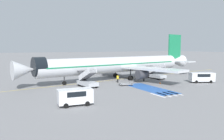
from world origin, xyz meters
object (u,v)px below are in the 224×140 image
Objects in this scene: service_van_0 at (202,77)px; ground_crew_1 at (144,77)px; fuel_tanker at (100,64)px; traffic_cone_0 at (160,83)px; ground_crew_0 at (118,78)px; boarding_stairs_forward at (87,82)px; service_van_1 at (75,96)px; airliner at (119,64)px; boarding_stairs_aft at (156,75)px; baggage_cart at (126,84)px.

ground_crew_1 is at bearing -100.14° from service_van_0.
traffic_cone_0 is (-0.87, -32.60, -1.53)m from fuel_tanker.
ground_crew_0 is 0.91× the size of ground_crew_1.
boarding_stairs_forward is 1.00× the size of service_van_0.
fuel_tanker is at bearing -23.52° from service_van_1.
boarding_stairs_forward is at bearing -112.62° from ground_crew_0.
airliner is at bearing 21.52° from boarding_stairs_forward.
airliner is at bearing 115.22° from traffic_cone_0.
boarding_stairs_forward reaches higher than traffic_cone_0.
ground_crew_1 is (-10.14, 7.01, -0.21)m from service_van_0.
service_van_1 is 19.55m from ground_crew_0.
boarding_stairs_aft is (18.62, 2.75, 0.01)m from boarding_stairs_forward.
service_van_0 is (23.78, -6.38, 0.33)m from boarding_stairs_forward.
ground_crew_1 reaches higher than traffic_cone_0.
service_van_1 is (-29.99, -5.58, 0.01)m from service_van_0.
baggage_cart is 6.78m from ground_crew_1.
service_van_0 reaches higher than ground_crew_0.
ground_crew_1 is at bearing -165.33° from boarding_stairs_aft.
service_van_0 is (8.16, -35.36, -0.47)m from fuel_tanker.
boarding_stairs_aft is 0.52× the size of fuel_tanker.
boarding_stairs_aft is 10.49m from service_van_0.
ground_crew_0 is at bearing 176.44° from boarding_stairs_aft.
ground_crew_0 is at bearing -92.46° from service_van_0.
airliner is at bearing 150.95° from boarding_stairs_aft.
ground_crew_0 is at bearing -171.42° from baggage_cart.
fuel_tanker is 32.64m from traffic_cone_0.
airliner reaches higher than ground_crew_1.
airliner is 18.40m from service_van_0.
traffic_cone_0 is (14.74, -3.62, -0.73)m from boarding_stairs_forward.
ground_crew_0 is (13.87, 13.78, -0.33)m from service_van_1.
service_van_1 is 2.47× the size of ground_crew_1.
boarding_stairs_forward is 1.19× the size of service_van_1.
airliner is 27.76× the size of ground_crew_0.
airliner is at bearing 172.17° from baggage_cart.
traffic_cone_0 is at bearing -129.78° from boarding_stairs_aft.
baggage_cart is at bearing -80.65° from service_van_0.
boarding_stairs_aft is 1.91× the size of baggage_cart.
boarding_stairs_forward is 1.91× the size of baggage_cart.
boarding_stairs_aft reaches higher than baggage_cart.
service_van_1 is (-24.84, -14.70, 0.33)m from boarding_stairs_aft.
service_van_0 is at bearing -23.41° from boarding_stairs_forward.
fuel_tanker reaches higher than ground_crew_0.
traffic_cone_0 is (20.95, 8.34, -1.07)m from service_van_1.
traffic_cone_0 is at bearing 89.19° from baggage_cart.
service_van_0 is at bearing -17.02° from traffic_cone_0.
airliner reaches higher than baggage_cart.
service_van_0 is at bearing -140.64° from airliner.
boarding_stairs_aft reaches higher than boarding_stairs_forward.
service_van_0 is at bearing -168.52° from fuel_tanker.
fuel_tanker reaches higher than ground_crew_1.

